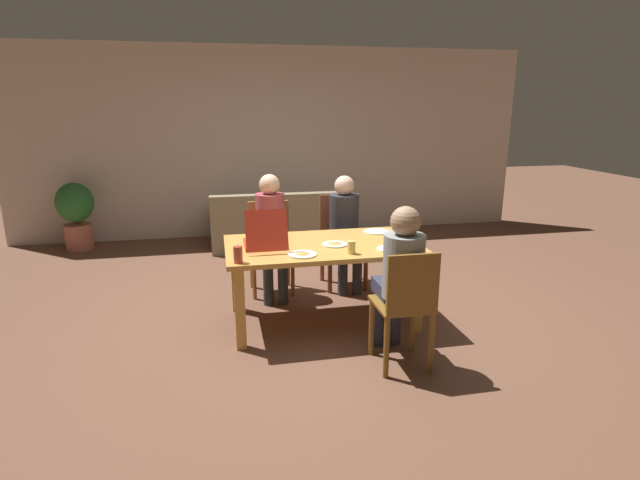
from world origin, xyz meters
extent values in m
plane|color=brown|center=(0.00, 0.00, 0.00)|extent=(20.00, 20.00, 0.00)
cube|color=beige|center=(0.00, 3.32, 1.34)|extent=(7.49, 0.12, 2.69)
cube|color=gold|center=(0.00, 0.00, 0.70)|extent=(1.67, 0.96, 0.04)
cube|color=gold|center=(-0.74, -0.39, 0.34)|extent=(0.08, 0.08, 0.68)
cube|color=gold|center=(0.74, -0.39, 0.34)|extent=(0.08, 0.08, 0.68)
cube|color=gold|center=(-0.74, 0.39, 0.34)|extent=(0.08, 0.08, 0.68)
cube|color=gold|center=(0.74, 0.39, 0.34)|extent=(0.08, 0.08, 0.68)
cylinder|color=olive|center=(-0.17, 0.64, 0.23)|extent=(0.04, 0.04, 0.47)
cylinder|color=olive|center=(-0.56, 0.64, 0.23)|extent=(0.04, 0.04, 0.47)
cylinder|color=olive|center=(-0.17, 0.97, 0.23)|extent=(0.04, 0.04, 0.47)
cylinder|color=olive|center=(-0.56, 0.97, 0.23)|extent=(0.04, 0.04, 0.47)
cube|color=olive|center=(-0.36, 0.80, 0.48)|extent=(0.44, 0.39, 0.02)
cube|color=olive|center=(-0.36, 0.98, 0.71)|extent=(0.42, 0.03, 0.44)
cylinder|color=#2F3940|center=(-0.29, 0.47, 0.24)|extent=(0.10, 0.10, 0.49)
cylinder|color=#2F3940|center=(-0.44, 0.47, 0.24)|extent=(0.10, 0.10, 0.49)
cube|color=#2F3940|center=(-0.36, 0.63, 0.54)|extent=(0.26, 0.35, 0.11)
cylinder|color=#A7454D|center=(-0.36, 0.80, 0.79)|extent=(0.29, 0.29, 0.50)
sphere|color=beige|center=(-0.36, 0.80, 1.13)|extent=(0.21, 0.21, 0.21)
cylinder|color=brown|center=(0.60, 0.65, 0.23)|extent=(0.05, 0.05, 0.47)
cylinder|color=brown|center=(0.22, 0.65, 0.23)|extent=(0.05, 0.05, 0.47)
cylinder|color=brown|center=(0.60, 1.04, 0.23)|extent=(0.05, 0.05, 0.47)
cylinder|color=brown|center=(0.22, 1.04, 0.23)|extent=(0.05, 0.05, 0.47)
cube|color=brown|center=(0.41, 0.85, 0.48)|extent=(0.45, 0.45, 0.02)
cube|color=brown|center=(0.41, 1.06, 0.72)|extent=(0.43, 0.03, 0.47)
cylinder|color=#2C313B|center=(0.49, 0.57, 0.24)|extent=(0.10, 0.10, 0.49)
cylinder|color=#2C313B|center=(0.33, 0.57, 0.24)|extent=(0.10, 0.10, 0.49)
cube|color=#2C313B|center=(0.41, 0.70, 0.54)|extent=(0.28, 0.29, 0.11)
cylinder|color=#2F3038|center=(0.41, 0.85, 0.76)|extent=(0.31, 0.31, 0.45)
sphere|color=beige|center=(0.41, 0.85, 1.08)|extent=(0.21, 0.21, 0.21)
cylinder|color=brown|center=(0.24, -0.70, 0.23)|extent=(0.04, 0.04, 0.47)
cylinder|color=brown|center=(0.58, -0.70, 0.23)|extent=(0.04, 0.04, 0.47)
cylinder|color=brown|center=(0.24, -1.05, 0.23)|extent=(0.04, 0.04, 0.47)
cylinder|color=brown|center=(0.58, -1.05, 0.23)|extent=(0.04, 0.04, 0.47)
cube|color=brown|center=(0.41, -0.87, 0.48)|extent=(0.40, 0.41, 0.02)
cube|color=brown|center=(0.41, -1.06, 0.70)|extent=(0.38, 0.03, 0.43)
cylinder|color=#2F3044|center=(0.34, -0.56, 0.24)|extent=(0.10, 0.10, 0.49)
cylinder|color=#2F3044|center=(0.48, -0.56, 0.24)|extent=(0.10, 0.10, 0.49)
cube|color=#2F3044|center=(0.41, -0.71, 0.54)|extent=(0.27, 0.33, 0.11)
cylinder|color=gray|center=(0.41, -0.87, 0.77)|extent=(0.30, 0.30, 0.47)
sphere|color=#A38061|center=(0.41, -0.87, 1.10)|extent=(0.22, 0.22, 0.22)
cube|color=red|center=(-0.50, 0.05, 0.74)|extent=(0.34, 0.34, 0.03)
cylinder|color=#C38331|center=(-0.50, 0.05, 0.76)|extent=(0.30, 0.30, 0.01)
cube|color=red|center=(-0.50, -0.18, 0.91)|extent=(0.34, 0.13, 0.32)
cylinder|color=white|center=(0.10, -0.06, 0.73)|extent=(0.22, 0.22, 0.01)
cone|color=#C78C46|center=(0.10, -0.06, 0.74)|extent=(0.12, 0.12, 0.02)
cylinder|color=white|center=(0.51, -0.29, 0.73)|extent=(0.21, 0.21, 0.01)
cylinder|color=white|center=(-0.23, -0.30, 0.73)|extent=(0.23, 0.23, 0.01)
cone|color=#CC8944|center=(-0.23, -0.30, 0.74)|extent=(0.12, 0.12, 0.02)
cylinder|color=white|center=(0.59, 0.29, 0.73)|extent=(0.24, 0.24, 0.01)
cylinder|color=#BC4835|center=(-0.74, -0.39, 0.79)|extent=(0.07, 0.07, 0.13)
cylinder|color=#DBC468|center=(0.67, -0.09, 0.78)|extent=(0.08, 0.08, 0.11)
cylinder|color=#DFCA64|center=(0.17, -0.34, 0.77)|extent=(0.07, 0.07, 0.11)
cube|color=gray|center=(-0.13, 2.66, 0.19)|extent=(1.71, 0.91, 0.39)
cube|color=gray|center=(-0.13, 2.28, 0.58)|extent=(1.71, 0.16, 0.38)
cube|color=gray|center=(-0.88, 2.66, 0.48)|extent=(0.20, 0.86, 0.18)
cube|color=gray|center=(0.63, 2.66, 0.48)|extent=(0.20, 0.86, 0.18)
cylinder|color=#BB6957|center=(-2.73, 2.92, 0.17)|extent=(0.35, 0.35, 0.34)
cylinder|color=brown|center=(-2.73, 2.92, 0.40)|extent=(0.05, 0.05, 0.11)
ellipsoid|color=#2A7032|center=(-2.73, 2.92, 0.64)|extent=(0.47, 0.47, 0.52)
camera|label=1|loc=(-0.87, -4.09, 1.90)|focal=28.06mm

